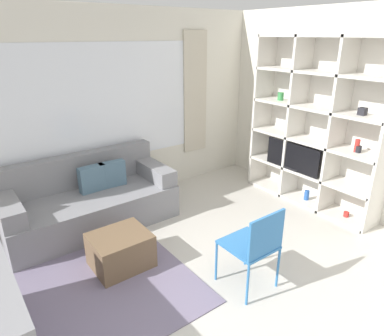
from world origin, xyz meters
name	(u,v)px	position (x,y,z in m)	size (l,w,h in m)	color
wall_back	(100,111)	(0.00, 3.12, 1.36)	(6.37, 0.11, 2.70)	silver
wall_right	(315,107)	(2.62, 1.54, 1.35)	(0.07, 4.29, 2.70)	silver
area_rug	(74,286)	(-1.06, 1.55, 0.01)	(2.13, 2.13, 0.01)	slate
shelving_unit	(317,126)	(2.40, 1.34, 1.15)	(0.43, 1.99, 2.34)	silver
couch_main	(90,201)	(-0.45, 2.63, 0.32)	(2.11, 0.92, 0.88)	gray
ottoman	(121,250)	(-0.54, 1.57, 0.19)	(0.59, 0.51, 0.38)	brown
folding_chair	(255,243)	(0.34, 0.48, 0.52)	(0.44, 0.46, 0.86)	#3375B7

